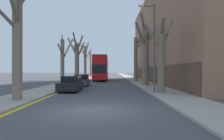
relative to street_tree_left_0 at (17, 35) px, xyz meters
name	(u,v)px	position (x,y,z in m)	size (l,w,h in m)	color
ground_plane	(93,110)	(4.88, -2.52, -4.05)	(300.00, 300.00, 0.00)	#424247
sidewalk_left	(91,77)	(-0.54, 47.48, -3.99)	(2.98, 120.00, 0.12)	gray
sidewalk_right	(127,77)	(10.30, 47.48, -3.99)	(2.98, 120.00, 0.12)	gray
building_facade_right	(180,37)	(16.78, 20.06, 3.34)	(10.08, 38.36, 14.79)	#93664C
kerb_line_stripe	(96,77)	(1.13, 47.48, -4.04)	(0.24, 120.00, 0.01)	yellow
street_tree_left_0	(17,35)	(0.00, 0.00, 0.00)	(3.40, 2.91, 8.55)	#7A6B56
street_tree_left_1	(62,61)	(0.06, 10.90, -1.05)	(1.57, 2.71, 6.25)	#7A6B56
street_tree_left_2	(76,59)	(-0.07, 20.94, -0.25)	(2.79, 4.57, 7.73)	#7A6B56
street_tree_left_3	(85,60)	(-0.19, 32.25, 0.14)	(4.13, 3.89, 8.73)	#7A6B56
street_tree_left_4	(90,63)	(-0.31, 43.18, -0.01)	(3.13, 4.50, 8.65)	#7A6B56
street_tree_right_0	(161,56)	(9.80, 4.13, -0.99)	(2.75, 2.56, 6.33)	#7A6B56
street_tree_right_1	(145,53)	(9.85, 12.30, 0.03)	(2.81, 2.19, 8.71)	#7A6B56
street_tree_right_2	(136,56)	(9.95, 21.41, 0.26)	(3.01, 2.28, 8.85)	#7A6B56
double_decker_bus	(101,67)	(3.71, 25.20, -1.48)	(2.53, 10.14, 4.53)	red
parked_car_0	(71,84)	(1.99, 6.42, -3.38)	(1.71, 4.42, 1.41)	black
parked_car_1	(81,81)	(1.99, 12.50, -3.38)	(1.76, 4.08, 1.42)	#4C5156
lamp_post	(153,43)	(9.15, 4.23, 0.10)	(1.40, 0.20, 7.39)	#4C4F54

